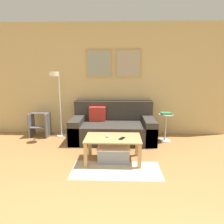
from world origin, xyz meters
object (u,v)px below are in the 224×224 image
(couch, at_px, (113,127))
(storage_bin, at_px, (114,153))
(cell_phone, at_px, (122,138))
(coffee_table, at_px, (113,142))
(step_stool, at_px, (40,124))
(side_table, at_px, (165,125))
(book_stack, at_px, (166,113))
(floor_lamp, at_px, (57,93))
(remote_control, at_px, (107,136))

(couch, bearing_deg, storage_bin, -87.42)
(cell_phone, bearing_deg, coffee_table, -173.29)
(coffee_table, bearing_deg, step_stool, 144.49)
(side_table, height_order, cell_phone, side_table)
(couch, bearing_deg, book_stack, -3.62)
(coffee_table, xyz_separation_m, floor_lamp, (-1.24, 1.09, 0.68))
(floor_lamp, relative_size, step_stool, 2.71)
(coffee_table, relative_size, remote_control, 6.13)
(couch, relative_size, coffee_table, 1.94)
(step_stool, bearing_deg, storage_bin, -34.82)
(step_stool, bearing_deg, remote_control, -36.07)
(side_table, bearing_deg, storage_bin, -137.23)
(coffee_table, bearing_deg, floor_lamp, 138.60)
(coffee_table, relative_size, step_stool, 1.69)
(storage_bin, distance_m, floor_lamp, 1.87)
(floor_lamp, height_order, remote_control, floor_lamp)
(side_table, distance_m, book_stack, 0.26)
(floor_lamp, height_order, book_stack, floor_lamp)
(couch, distance_m, step_stool, 1.70)
(book_stack, relative_size, cell_phone, 1.75)
(coffee_table, relative_size, book_stack, 3.76)
(storage_bin, distance_m, cell_phone, 0.34)
(cell_phone, bearing_deg, book_stack, 76.35)
(storage_bin, xyz_separation_m, floor_lamp, (-1.25, 1.07, 0.89))
(couch, height_order, coffee_table, couch)
(coffee_table, distance_m, cell_phone, 0.18)
(remote_control, xyz_separation_m, cell_phone, (0.24, -0.10, -0.01))
(storage_bin, height_order, floor_lamp, floor_lamp)
(floor_lamp, bearing_deg, remote_control, -42.53)
(side_table, distance_m, step_stool, 2.83)
(remote_control, bearing_deg, coffee_table, -28.58)
(couch, xyz_separation_m, step_stool, (-1.69, 0.15, 0.02))
(couch, relative_size, step_stool, 3.27)
(side_table, bearing_deg, cell_phone, -131.23)
(couch, relative_size, storage_bin, 3.28)
(book_stack, xyz_separation_m, remote_control, (-1.19, -0.96, -0.18))
(coffee_table, xyz_separation_m, remote_control, (-0.10, 0.04, 0.09))
(couch, xyz_separation_m, book_stack, (1.13, -0.07, 0.34))
(cell_phone, bearing_deg, remote_control, -174.73)
(side_table, bearing_deg, couch, 177.15)
(floor_lamp, bearing_deg, couch, -0.44)
(floor_lamp, xyz_separation_m, remote_control, (1.14, -1.04, -0.59))
(remote_control, height_order, step_stool, step_stool)
(coffee_table, relative_size, floor_lamp, 0.62)
(book_stack, bearing_deg, side_table, 99.10)
(floor_lamp, distance_m, side_table, 2.42)
(side_table, relative_size, remote_control, 3.96)
(remote_control, bearing_deg, book_stack, 35.27)
(floor_lamp, relative_size, cell_phone, 10.56)
(coffee_table, xyz_separation_m, side_table, (1.09, 1.02, 0.01))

